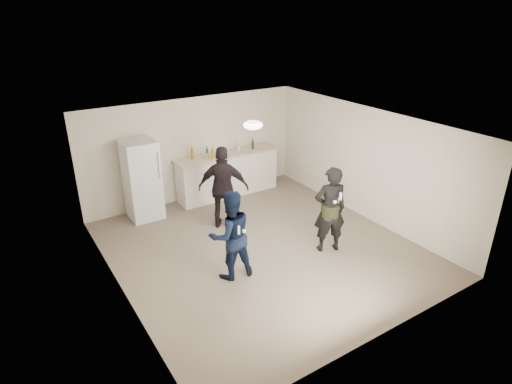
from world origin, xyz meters
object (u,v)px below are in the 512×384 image
man (231,235)px  spectator (224,188)px  fridge (142,180)px  shaker (206,156)px  woman (330,210)px  counter (228,175)px

man → spectator: 1.88m
fridge → shaker: fridge is taller
fridge → man: 3.13m
woman → spectator: size_ratio=0.96×
woman → counter: bearing=-63.1°
counter → fridge: fridge is taller
shaker → spectator: (-0.28, -1.33, -0.27)m
counter → man: size_ratio=1.59×
shaker → fridge: bearing=177.9°
counter → man: (-1.71, -3.16, 0.29)m
woman → spectator: (-1.24, 1.96, 0.04)m
man → woman: size_ratio=0.94×
shaker → woman: woman is taller
counter → shaker: bearing=-168.7°
counter → spectator: 1.76m
counter → fridge: size_ratio=1.44×
shaker → man: size_ratio=0.10×
woman → shaker: bearing=-52.4°
fridge → shaker: bearing=-2.1°
shaker → woman: 3.44m
man → spectator: (0.80, 1.70, 0.09)m
man → spectator: size_ratio=0.90×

